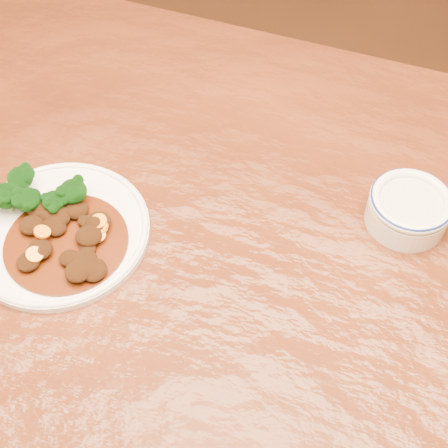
# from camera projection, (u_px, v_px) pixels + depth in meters

# --- Properties ---
(ground) EXTENTS (4.00, 4.00, 0.00)m
(ground) POSITION_uv_depth(u_px,v_px,m) (239.00, 446.00, 1.39)
(ground) COLOR #462411
(ground) RESTS_ON ground
(dining_table) EXTENTS (1.60, 1.09, 0.75)m
(dining_table) POSITION_uv_depth(u_px,v_px,m) (248.00, 288.00, 0.85)
(dining_table) COLOR #54240E
(dining_table) RESTS_ON ground
(dinner_plate) EXTENTS (0.23, 0.23, 0.01)m
(dinner_plate) POSITION_uv_depth(u_px,v_px,m) (59.00, 231.00, 0.80)
(dinner_plate) COLOR white
(dinner_plate) RESTS_ON dining_table
(broccoli_florets) EXTENTS (0.12, 0.07, 0.04)m
(broccoli_florets) POSITION_uv_depth(u_px,v_px,m) (35.00, 193.00, 0.81)
(broccoli_florets) COLOR #69944C
(broccoli_florets) RESTS_ON dinner_plate
(mince_stew) EXTENTS (0.16, 0.16, 0.03)m
(mince_stew) POSITION_uv_depth(u_px,v_px,m) (68.00, 238.00, 0.78)
(mince_stew) COLOR #441707
(mince_stew) RESTS_ON dinner_plate
(dip_bowl) EXTENTS (0.11, 0.11, 0.05)m
(dip_bowl) POSITION_uv_depth(u_px,v_px,m) (409.00, 208.00, 0.80)
(dip_bowl) COLOR silver
(dip_bowl) RESTS_ON dining_table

